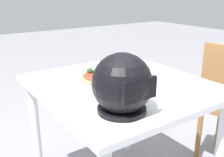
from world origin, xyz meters
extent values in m
cube|color=white|center=(0.00, 0.00, 0.73)|extent=(0.84, 0.90, 0.03)
cylinder|color=white|center=(-0.36, -0.39, 0.36)|extent=(0.05, 0.05, 0.72)
cylinder|color=white|center=(0.36, -0.39, 0.36)|extent=(0.05, 0.05, 0.72)
cylinder|color=white|center=(0.06, -0.08, 0.76)|extent=(0.30, 0.30, 0.01)
cylinder|color=tan|center=(0.06, -0.08, 0.77)|extent=(0.24, 0.24, 0.02)
cylinder|color=red|center=(0.06, -0.08, 0.78)|extent=(0.21, 0.21, 0.00)
sphere|color=#234C1E|center=(0.00, -0.07, 0.79)|extent=(0.04, 0.04, 0.04)
sphere|color=#234C1E|center=(0.07, -0.14, 0.79)|extent=(0.03, 0.03, 0.03)
sphere|color=#234C1E|center=(0.10, -0.16, 0.79)|extent=(0.03, 0.03, 0.03)
sphere|color=#234C1E|center=(0.07, -0.04, 0.79)|extent=(0.03, 0.03, 0.03)
cylinder|color=#E0D172|center=(0.07, -0.03, 0.79)|extent=(0.02, 0.02, 0.01)
cylinder|color=#E0D172|center=(0.06, -0.07, 0.79)|extent=(0.03, 0.03, 0.01)
cylinder|color=#E0D172|center=(0.00, -0.01, 0.79)|extent=(0.02, 0.02, 0.02)
cylinder|color=#E0D172|center=(0.05, -0.09, 0.79)|extent=(0.02, 0.02, 0.02)
sphere|color=black|center=(0.20, 0.28, 0.87)|extent=(0.24, 0.24, 0.24)
cylinder|color=black|center=(0.20, 0.28, 0.76)|extent=(0.20, 0.20, 0.02)
cube|color=black|center=(0.20, 0.38, 0.88)|extent=(0.15, 0.02, 0.08)
cylinder|color=#996638|center=(-1.01, -0.02, 0.21)|extent=(0.04, 0.04, 0.43)
cylinder|color=#996638|center=(-0.67, 0.03, 0.21)|extent=(0.04, 0.04, 0.43)
camera|label=1|loc=(0.78, 1.05, 1.21)|focal=42.23mm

